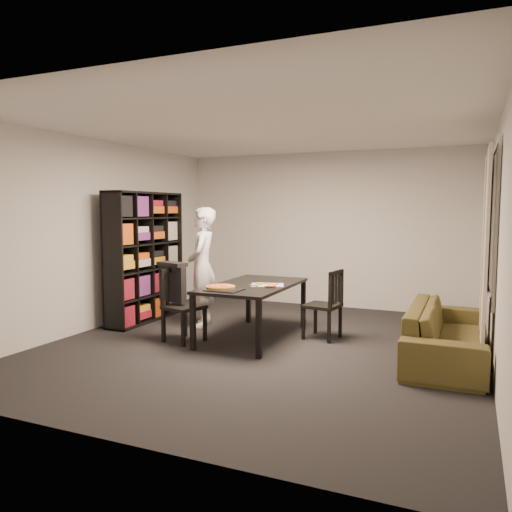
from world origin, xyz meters
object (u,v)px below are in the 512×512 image
at_px(chair_left, 179,300).
at_px(baking_tray, 224,290).
at_px(bookshelf, 145,257).
at_px(pepperoni_pizza, 221,287).
at_px(dining_table, 253,289).
at_px(chair_right, 328,300).
at_px(person, 202,267).
at_px(sofa, 447,333).

relative_size(chair_left, baking_tray, 2.28).
height_order(bookshelf, pepperoni_pizza, bookshelf).
height_order(bookshelf, chair_left, bookshelf).
bearing_deg(dining_table, baking_tray, -101.16).
bearing_deg(chair_right, bookshelf, -81.09).
bearing_deg(chair_right, person, -81.68).
distance_m(dining_table, sofa, 2.35).
relative_size(chair_right, pepperoni_pizza, 2.53).
xyz_separation_m(bookshelf, chair_right, (2.78, 0.00, -0.44)).
height_order(person, pepperoni_pizza, person).
bearing_deg(bookshelf, baking_tray, -27.03).
distance_m(bookshelf, pepperoni_pizza, 1.89).
bearing_deg(baking_tray, dining_table, 78.84).
xyz_separation_m(chair_left, chair_right, (1.71, 0.79, -0.01)).
relative_size(baking_tray, pepperoni_pizza, 1.14).
xyz_separation_m(chair_right, pepperoni_pizza, (-1.10, -0.83, 0.22)).
distance_m(chair_left, person, 0.88).
bearing_deg(baking_tray, sofa, 13.24).
xyz_separation_m(chair_left, person, (-0.12, 0.81, 0.32)).
distance_m(bookshelf, chair_right, 2.82).
distance_m(bookshelf, person, 0.96).
relative_size(pepperoni_pizza, sofa, 0.17).
distance_m(dining_table, chair_left, 0.94).
xyz_separation_m(chair_left, sofa, (3.14, 0.46, -0.22)).
xyz_separation_m(chair_right, sofa, (1.43, -0.33, -0.21)).
xyz_separation_m(dining_table, sofa, (2.33, -0.00, -0.34)).
distance_m(chair_right, sofa, 1.48).
bearing_deg(person, chair_right, 69.22).
bearing_deg(bookshelf, chair_left, -36.32).
distance_m(bookshelf, chair_left, 1.40).
height_order(bookshelf, baking_tray, bookshelf).
distance_m(chair_left, pepperoni_pizza, 0.64).
height_order(chair_left, chair_right, chair_left).
bearing_deg(sofa, baking_tray, 103.24).
bearing_deg(baking_tray, person, 131.51).
height_order(bookshelf, sofa, bookshelf).
xyz_separation_m(baking_tray, sofa, (2.44, 0.57, -0.41)).
relative_size(bookshelf, chair_left, 2.08).
relative_size(chair_left, person, 0.54).
distance_m(person, baking_tray, 1.24).
relative_size(dining_table, person, 1.00).
bearing_deg(chair_left, bookshelf, 69.94).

